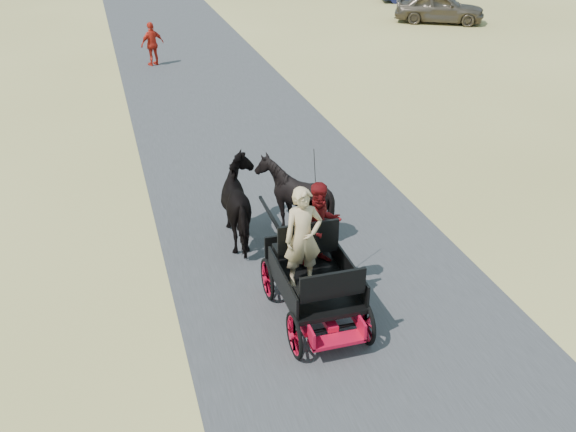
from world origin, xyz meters
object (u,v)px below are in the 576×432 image
object	(u,v)px
pedestrian	(152,44)
car_a	(440,7)
horse_left	(244,204)
carriage	(314,299)
horse_right	(294,197)

from	to	relation	value
pedestrian	car_a	world-z (taller)	pedestrian
horse_left	car_a	size ratio (longest dim) A/B	0.44
carriage	pedestrian	bearing A→B (deg)	92.88
horse_left	pedestrian	size ratio (longest dim) A/B	1.16
horse_left	car_a	distance (m)	24.13
horse_left	car_a	world-z (taller)	horse_left
pedestrian	horse_left	bearing A→B (deg)	66.98
horse_right	pedestrian	world-z (taller)	pedestrian
horse_right	pedestrian	bearing A→B (deg)	-84.41
carriage	car_a	bearing A→B (deg)	57.04
horse_right	pedestrian	size ratio (longest dim) A/B	0.98
horse_left	horse_right	size ratio (longest dim) A/B	1.18
horse_left	horse_right	world-z (taller)	horse_right
horse_left	car_a	xyz separation A→B (m)	(14.83, 19.03, -0.08)
carriage	car_a	xyz separation A→B (m)	(14.28, 22.03, 0.41)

